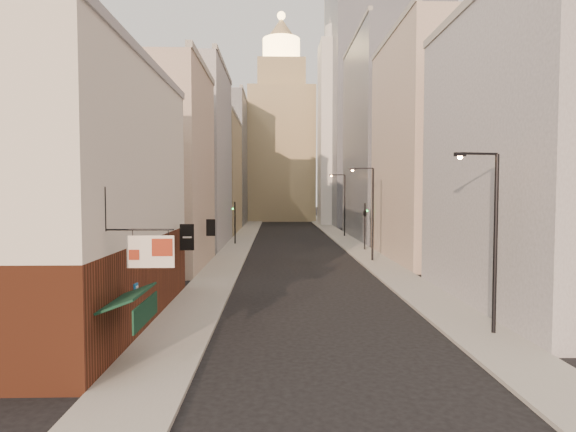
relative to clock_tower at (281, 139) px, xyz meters
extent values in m
plane|color=black|center=(1.00, -92.00, -17.63)|extent=(360.00, 360.00, 0.00)
cube|color=gray|center=(-5.50, -37.00, -17.56)|extent=(3.00, 140.00, 0.15)
cube|color=gray|center=(7.50, -37.00, -17.56)|extent=(3.00, 140.00, 0.15)
cube|color=#5B2918|center=(-10.00, -83.00, -15.63)|extent=(6.00, 16.00, 4.00)
cube|color=silver|center=(-10.00, -83.00, -9.63)|extent=(6.00, 16.00, 8.00)
cube|color=gray|center=(-7.20, -83.00, -5.53)|extent=(0.60, 16.00, 0.40)
cylinder|color=black|center=(-5.90, -89.00, -12.73)|extent=(2.40, 0.06, 0.06)
cube|color=beige|center=(-5.50, -89.00, -13.48)|extent=(1.60, 0.06, 1.10)
cube|color=maroon|center=(-5.10, -89.00, -13.33)|extent=(0.70, 0.10, 0.60)
cube|color=maroon|center=(-6.05, -89.00, -13.58)|extent=(0.35, 0.10, 0.35)
cube|color=black|center=(-6.35, -88.80, -15.08)|extent=(1.25, 3.00, 0.52)
cube|color=black|center=(-5.75, -88.80, -15.58)|extent=(0.06, 3.00, 0.80)
cube|color=#1668B6|center=(-6.95, -85.80, -15.43)|extent=(0.08, 0.40, 0.50)
cube|color=black|center=(-6.30, -78.00, -14.03)|extent=(0.80, 0.08, 1.50)
cube|color=black|center=(-6.30, -68.00, -14.23)|extent=(0.70, 0.08, 1.30)
cube|color=tan|center=(-11.00, -66.00, -9.63)|extent=(8.00, 12.00, 16.00)
cube|color=gray|center=(-11.00, -50.00, -7.63)|extent=(8.00, 16.00, 20.00)
cube|color=tan|center=(-11.00, -32.00, -9.13)|extent=(8.00, 18.00, 17.00)
cube|color=gray|center=(-11.00, -12.00, -5.63)|extent=(8.00, 20.00, 24.00)
cube|color=gray|center=(13.00, -80.00, -9.63)|extent=(8.00, 16.00, 16.00)
cube|color=tan|center=(13.00, -62.00, -7.63)|extent=(8.00, 16.00, 20.00)
cube|color=gray|center=(13.00, -42.00, -4.63)|extent=(8.00, 20.00, 26.00)
cube|color=gray|center=(19.00, -14.00, 7.37)|extent=(20.00, 22.00, 50.00)
cube|color=tan|center=(0.00, 0.00, -3.63)|extent=(14.00, 14.00, 28.00)
cube|color=tan|center=(0.00, 0.00, 13.37)|extent=(10.00, 10.00, 6.00)
cylinder|color=#FFCC72|center=(0.00, 0.00, 18.87)|extent=(8.00, 8.00, 5.00)
cone|color=tan|center=(0.00, 0.00, 23.37)|extent=(7.00, 7.00, 5.00)
sphere|color=#FFCC72|center=(0.00, 0.00, 26.37)|extent=(1.80, 1.80, 1.80)
cube|color=silver|center=(11.00, -14.00, -0.63)|extent=(8.00, 8.00, 34.00)
cylinder|color=silver|center=(11.00, -14.00, 17.87)|extent=(6.00, 6.00, 3.00)
sphere|color=gray|center=(11.00, -14.00, 20.37)|extent=(4.40, 4.40, 4.40)
cylinder|color=black|center=(11.00, -14.00, 22.87)|extent=(0.60, 0.60, 2.00)
cylinder|color=black|center=(8.08, -85.23, -13.75)|extent=(0.17, 0.17, 7.77)
cylinder|color=black|center=(7.23, -85.38, -9.86)|extent=(1.72, 0.40, 0.10)
cube|color=black|center=(6.38, -85.53, -9.91)|extent=(0.50, 0.27, 0.16)
sphere|color=#FF933F|center=(6.38, -85.53, -10.02)|extent=(0.21, 0.21, 0.21)
cylinder|color=black|center=(7.27, -63.42, -13.51)|extent=(0.18, 0.18, 8.24)
cylinder|color=black|center=(6.41, -63.08, -9.39)|extent=(1.74, 0.78, 0.11)
cube|color=black|center=(5.56, -62.74, -9.44)|extent=(0.54, 0.37, 0.16)
sphere|color=#FF933F|center=(5.56, -62.74, -9.56)|extent=(0.22, 0.22, 0.22)
cylinder|color=black|center=(8.14, -40.12, -13.40)|extent=(0.19, 0.19, 8.47)
cylinder|color=black|center=(7.21, -40.22, -9.16)|extent=(1.88, 0.31, 0.11)
cube|color=black|center=(6.27, -40.31, -9.21)|extent=(0.54, 0.26, 0.17)
sphere|color=#FF933F|center=(6.27, -40.31, -9.33)|extent=(0.23, 0.23, 0.23)
cylinder|color=black|center=(-5.99, -49.40, -15.13)|extent=(0.16, 0.16, 5.00)
imported|color=black|center=(-5.99, -49.40, -13.43)|extent=(0.35, 0.35, 1.05)
sphere|color=#19E533|center=(-6.24, -49.40, -13.43)|extent=(0.16, 0.16, 0.16)
cylinder|color=black|center=(8.05, -55.49, -15.13)|extent=(0.16, 0.16, 5.00)
imported|color=black|center=(8.05, -55.49, -13.43)|extent=(0.60, 0.60, 1.23)
sphere|color=#19E533|center=(8.30, -55.49, -13.43)|extent=(0.16, 0.16, 0.16)
camera|label=1|loc=(-1.26, -105.32, -11.45)|focal=30.00mm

